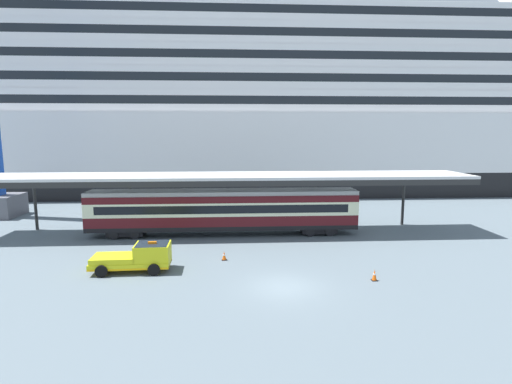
{
  "coord_description": "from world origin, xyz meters",
  "views": [
    {
      "loc": [
        -3.05,
        -22.92,
        9.31
      ],
      "look_at": [
        -1.17,
        8.94,
        4.5
      ],
      "focal_mm": 28.08,
      "sensor_mm": 36.0,
      "label": 1
    }
  ],
  "objects_px": {
    "train_carriage": "(224,210)",
    "service_truck": "(139,257)",
    "cruise_ship": "(234,112)",
    "traffic_cone_mid": "(374,275)",
    "traffic_cone_near": "(224,256)"
  },
  "relations": [
    {
      "from": "train_carriage",
      "to": "traffic_cone_mid",
      "type": "relative_size",
      "value": 33.24
    },
    {
      "from": "service_truck",
      "to": "traffic_cone_mid",
      "type": "height_order",
      "value": "service_truck"
    },
    {
      "from": "train_carriage",
      "to": "service_truck",
      "type": "distance_m",
      "value": 10.9
    },
    {
      "from": "cruise_ship",
      "to": "traffic_cone_mid",
      "type": "distance_m",
      "value": 46.3
    },
    {
      "from": "train_carriage",
      "to": "traffic_cone_near",
      "type": "relative_size",
      "value": 35.81
    },
    {
      "from": "service_truck",
      "to": "train_carriage",
      "type": "bearing_deg",
      "value": 59.36
    },
    {
      "from": "service_truck",
      "to": "traffic_cone_mid",
      "type": "bearing_deg",
      "value": -9.95
    },
    {
      "from": "train_carriage",
      "to": "service_truck",
      "type": "relative_size",
      "value": 4.57
    },
    {
      "from": "cruise_ship",
      "to": "traffic_cone_mid",
      "type": "xyz_separation_m",
      "value": [
        8.59,
        -43.85,
        -12.16
      ]
    },
    {
      "from": "traffic_cone_near",
      "to": "traffic_cone_mid",
      "type": "bearing_deg",
      "value": -25.9
    },
    {
      "from": "cruise_ship",
      "to": "service_truck",
      "type": "height_order",
      "value": "cruise_ship"
    },
    {
      "from": "train_carriage",
      "to": "traffic_cone_mid",
      "type": "xyz_separation_m",
      "value": [
        9.74,
        -11.99,
        -1.96
      ]
    },
    {
      "from": "traffic_cone_mid",
      "to": "cruise_ship",
      "type": "bearing_deg",
      "value": 101.08
    },
    {
      "from": "cruise_ship",
      "to": "service_truck",
      "type": "distance_m",
      "value": 43.27
    },
    {
      "from": "train_carriage",
      "to": "traffic_cone_near",
      "type": "distance_m",
      "value": 7.61
    }
  ]
}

